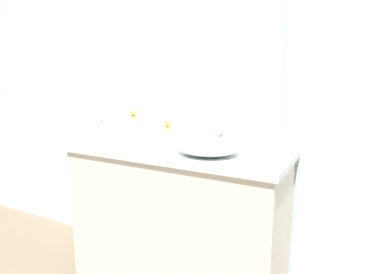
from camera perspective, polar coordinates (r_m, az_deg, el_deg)
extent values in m
cube|color=silver|center=(2.19, 0.78, 9.88)|extent=(6.00, 0.06, 2.60)
cube|color=beige|center=(2.13, -2.64, -14.36)|extent=(1.30, 0.48, 0.87)
cube|color=silver|center=(1.97, -2.76, -2.43)|extent=(1.34, 0.52, 0.04)
cube|color=#B2BCC6|center=(2.16, 0.73, 14.92)|extent=(1.10, 0.01, 1.17)
ellipsoid|color=silver|center=(1.80, 2.76, -1.58)|extent=(0.35, 0.32, 0.09)
cylinder|color=silver|center=(1.97, 5.11, -0.20)|extent=(0.03, 0.03, 0.11)
cylinder|color=silver|center=(1.92, 4.52, 0.77)|extent=(0.03, 0.11, 0.03)
sphere|color=silver|center=(1.98, 5.37, 1.86)|extent=(0.03, 0.03, 0.03)
cylinder|color=#DFA1AA|center=(2.25, -15.24, 0.78)|extent=(0.06, 0.06, 0.11)
cylinder|color=silver|center=(2.24, -15.33, 2.36)|extent=(0.03, 0.03, 0.02)
sphere|color=silver|center=(2.24, -15.36, 3.01)|extent=(0.03, 0.03, 0.03)
cylinder|color=silver|center=(2.23, -15.55, 2.97)|extent=(0.02, 0.02, 0.02)
cylinder|color=#CAADCD|center=(2.07, -10.03, 0.89)|extent=(0.06, 0.06, 0.16)
cylinder|color=tan|center=(2.05, -10.11, 3.39)|extent=(0.03, 0.03, 0.02)
sphere|color=gold|center=(2.05, -10.14, 4.16)|extent=(0.04, 0.04, 0.04)
cylinder|color=gold|center=(2.04, -10.33, 4.12)|extent=(0.02, 0.02, 0.02)
cylinder|color=white|center=(1.98, -4.12, -0.25)|extent=(0.07, 0.07, 0.11)
cylinder|color=#D9A754|center=(1.97, -4.15, 1.52)|extent=(0.03, 0.03, 0.02)
sphere|color=#DEAE50|center=(1.97, -4.16, 2.37)|extent=(0.04, 0.04, 0.04)
cylinder|color=#D8A951|center=(1.96, -4.33, 2.33)|extent=(0.02, 0.02, 0.02)
cylinder|color=silver|center=(1.74, 12.30, -3.34)|extent=(0.06, 0.06, 0.03)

